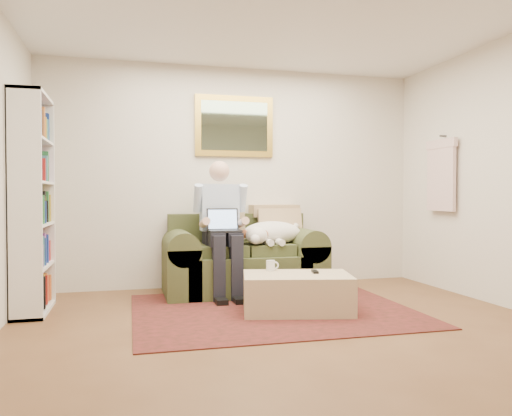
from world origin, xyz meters
name	(u,v)px	position (x,y,z in m)	size (l,w,h in m)	color
room_shell	(293,167)	(0.00, 0.35, 1.30)	(4.51, 5.00, 2.61)	brown
rug	(273,310)	(0.05, 1.09, 0.01)	(2.55, 2.04, 0.01)	black
sofa	(243,265)	(-0.02, 2.03, 0.30)	(1.73, 0.88, 1.04)	#444625
seated_man	(222,228)	(-0.28, 1.87, 0.73)	(0.57, 0.81, 1.45)	#8CA9D8
laptop	(224,225)	(-0.28, 1.80, 0.76)	(0.34, 0.27, 0.24)	black
sleeping_dog	(272,233)	(0.29, 1.94, 0.66)	(0.71, 0.45, 0.26)	white
ottoman	(297,293)	(0.25, 0.97, 0.18)	(0.97, 0.62, 0.35)	tan
coffee_mug	(271,266)	(0.07, 1.22, 0.40)	(0.08, 0.08, 0.10)	white
tv_remote	(315,272)	(0.44, 1.00, 0.36)	(0.05, 0.15, 0.02)	black
bookshelf	(33,204)	(-2.10, 1.60, 1.00)	(0.28, 0.80, 2.00)	white
wall_mirror	(234,126)	(-0.02, 2.47, 1.90)	(0.94, 0.04, 0.72)	gold
hanging_shirt	(441,171)	(2.19, 1.60, 1.35)	(0.06, 0.52, 0.90)	beige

